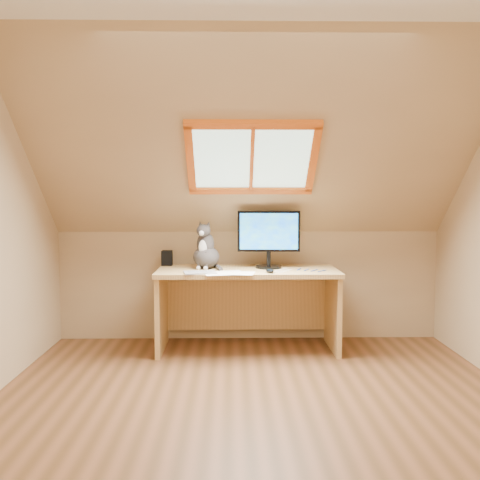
{
  "coord_description": "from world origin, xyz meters",
  "views": [
    {
      "loc": [
        -0.16,
        -3.17,
        1.33
      ],
      "look_at": [
        -0.09,
        1.0,
        0.98
      ],
      "focal_mm": 40.0,
      "sensor_mm": 36.0,
      "label": 1
    }
  ],
  "objects": [
    {
      "name": "cat",
      "position": [
        -0.38,
        1.43,
        0.85
      ],
      "size": [
        0.3,
        0.33,
        0.42
      ],
      "color": "#433E3C",
      "rests_on": "desk"
    },
    {
      "name": "desk_speaker",
      "position": [
        -0.74,
        1.63,
        0.77
      ],
      "size": [
        0.09,
        0.09,
        0.13
      ],
      "primitive_type": "cube",
      "rotation": [
        0.0,
        0.0,
        -0.01
      ],
      "color": "black",
      "rests_on": "desk"
    },
    {
      "name": "monitor",
      "position": [
        0.16,
        1.44,
        0.99
      ],
      "size": [
        0.54,
        0.23,
        0.5
      ],
      "color": "black",
      "rests_on": "desk"
    },
    {
      "name": "room_shell",
      "position": [
        0.0,
        -0.09,
        1.43
      ],
      "size": [
        3.52,
        3.52,
        2.41
      ],
      "color": "tan",
      "rests_on": "ground"
    },
    {
      "name": "ground",
      "position": [
        0.0,
        0.0,
        0.0
      ],
      "size": [
        3.5,
        3.5,
        0.0
      ],
      "primitive_type": "plane",
      "color": "brown",
      "rests_on": "ground"
    },
    {
      "name": "papers",
      "position": [
        -0.15,
        1.12,
        0.71
      ],
      "size": [
        0.35,
        0.3,
        0.01
      ],
      "color": "white",
      "rests_on": "desk"
    },
    {
      "name": "graphics_tablet",
      "position": [
        -0.42,
        1.14,
        0.71
      ],
      "size": [
        0.29,
        0.23,
        0.01
      ],
      "primitive_type": "cube",
      "rotation": [
        0.0,
        0.0,
        0.19
      ],
      "color": "#B2B2B7",
      "rests_on": "desk"
    },
    {
      "name": "desk",
      "position": [
        -0.02,
        1.45,
        0.48
      ],
      "size": [
        1.54,
        0.67,
        0.7
      ],
      "color": "#E2B46B",
      "rests_on": "ground"
    },
    {
      "name": "cables",
      "position": [
        0.41,
        1.26,
        0.71
      ],
      "size": [
        0.51,
        0.26,
        0.01
      ],
      "color": "silver",
      "rests_on": "desk"
    },
    {
      "name": "mouse",
      "position": [
        0.15,
        1.14,
        0.72
      ],
      "size": [
        0.09,
        0.12,
        0.03
      ],
      "primitive_type": "ellipsoid",
      "rotation": [
        0.0,
        0.0,
        0.28
      ],
      "color": "black",
      "rests_on": "desk"
    }
  ]
}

